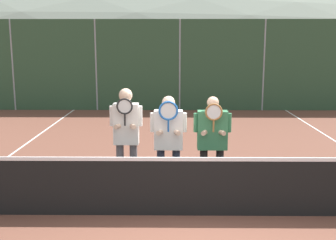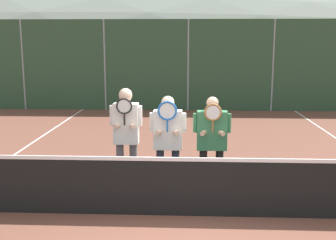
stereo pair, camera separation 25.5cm
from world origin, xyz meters
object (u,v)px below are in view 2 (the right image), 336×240
at_px(player_leftmost, 126,132).
at_px(car_far_left, 80,79).
at_px(player_center_right, 212,138).
at_px(car_left_of_center, 195,79).
at_px(player_center_left, 168,137).
at_px(car_center, 306,81).

height_order(player_leftmost, car_far_left, player_leftmost).
bearing_deg(player_center_right, car_far_left, 113.86).
distance_m(car_far_left, car_left_of_center, 5.14).
xyz_separation_m(player_center_right, car_left_of_center, (-0.07, 11.59, -0.08)).
bearing_deg(car_far_left, car_left_of_center, -1.92).
relative_size(player_center_left, car_far_left, 0.36).
height_order(player_leftmost, player_center_right, player_leftmost).
relative_size(player_center_left, car_left_of_center, 0.42).
bearing_deg(car_center, player_leftmost, -117.85).
xyz_separation_m(player_leftmost, player_center_right, (1.45, -0.12, -0.07)).
height_order(player_center_left, car_center, player_center_left).
height_order(player_leftmost, car_center, player_leftmost).
distance_m(car_left_of_center, car_center, 4.84).
height_order(player_leftmost, player_center_left, player_leftmost).
bearing_deg(player_leftmost, car_far_left, 107.88).
bearing_deg(car_far_left, car_center, 0.62).
bearing_deg(player_center_right, car_center, 68.12).
distance_m(player_center_right, car_left_of_center, 11.59).
distance_m(player_leftmost, car_far_left, 12.24).
xyz_separation_m(player_leftmost, car_center, (6.21, 11.75, -0.23)).
bearing_deg(car_left_of_center, player_center_left, -93.26).
relative_size(player_center_right, car_left_of_center, 0.42).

